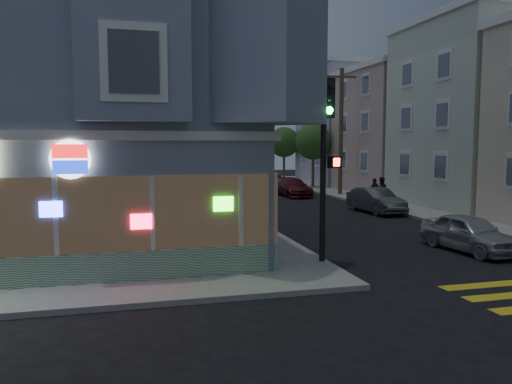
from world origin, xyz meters
name	(u,v)px	position (x,y,z in m)	size (l,w,h in m)	color
ground	(283,329)	(0.00, 0.00, 0.00)	(120.00, 120.00, 0.00)	black
sidewalk_ne	(478,192)	(23.00, 23.00, 0.07)	(24.00, 42.00, 0.15)	gray
corner_building	(43,90)	(-6.00, 10.98, 5.82)	(14.60, 14.60, 11.40)	slate
row_house_b	(511,117)	(19.50, 16.00, 5.40)	(12.00, 8.60, 10.50)	beige
row_house_c	(425,133)	(19.50, 25.00, 4.65)	(12.00, 8.60, 9.00)	tan
row_house_d	(370,127)	(19.50, 34.00, 5.40)	(12.00, 8.60, 10.50)	#AAA6B6
utility_pole	(341,130)	(12.00, 24.00, 4.80)	(2.20, 0.30, 9.00)	#4C3826
street_tree_near	(313,142)	(12.20, 30.00, 3.94)	(3.00, 3.00, 5.30)	#4C3826
street_tree_far	(284,142)	(12.20, 38.00, 3.94)	(3.00, 3.00, 5.30)	#4C3826
pedestrian_a	(381,192)	(11.30, 16.68, 1.01)	(0.84, 0.65, 1.72)	black
pedestrian_b	(375,191)	(11.76, 18.31, 0.91)	(0.89, 0.37, 1.52)	#25222A
parked_car_a	(469,233)	(8.60, 5.42, 0.66)	(1.56, 3.88, 1.32)	#ADB0B5
parked_car_b	(376,200)	(10.17, 15.21, 0.69)	(1.46, 4.19, 1.38)	#383B3D
parked_car_c	(293,187)	(8.60, 24.56, 0.65)	(1.81, 4.45, 1.29)	#58141B
parked_car_d	(273,181)	(8.60, 29.76, 0.73)	(2.43, 5.27, 1.46)	#989CA2
traffic_signal	(326,139)	(2.82, 4.67, 3.94)	(0.69, 0.63, 5.61)	black
fire_hydrant	(383,199)	(11.30, 16.41, 0.58)	(0.47, 0.27, 0.81)	white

